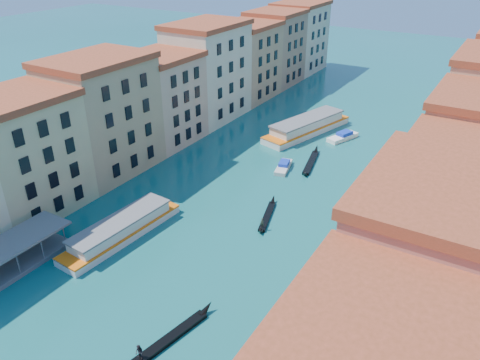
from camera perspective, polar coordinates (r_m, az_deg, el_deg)
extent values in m
cube|color=tan|center=(74.80, -24.93, 2.43)|extent=(12.00, 15.00, 17.00)
cube|color=brown|center=(71.82, -26.36, 8.92)|extent=(12.80, 15.40, 1.00)
cube|color=tan|center=(83.44, -16.33, 7.19)|extent=(12.00, 17.00, 19.00)
cube|color=brown|center=(80.67, -17.29, 13.84)|extent=(12.80, 17.40, 1.00)
cube|color=tan|center=(94.35, -9.47, 9.48)|extent=(12.00, 14.00, 16.50)
cube|color=brown|center=(92.04, -9.90, 14.65)|extent=(12.80, 14.40, 1.00)
cube|color=beige|center=(106.00, -3.93, 12.80)|extent=(12.00, 18.00, 20.00)
cube|color=brown|center=(103.80, -4.13, 18.41)|extent=(12.80, 18.40, 1.00)
cube|color=tan|center=(120.22, 0.81, 14.04)|extent=(12.00, 16.00, 17.50)
cube|color=brown|center=(118.36, 0.84, 18.40)|extent=(12.80, 16.40, 1.00)
cube|color=#9A7356|center=(133.40, 4.29, 15.57)|extent=(12.00, 15.00, 18.50)
cube|color=brown|center=(131.70, 4.45, 19.72)|extent=(12.80, 15.40, 1.00)
cube|color=beige|center=(147.53, 7.25, 16.71)|extent=(12.00, 17.00, 19.00)
cube|color=brown|center=(145.98, 7.50, 20.56)|extent=(12.80, 17.40, 1.00)
cube|color=brown|center=(28.61, 17.77, -17.63)|extent=(12.80, 15.40, 1.00)
cube|color=#AC614D|center=(45.95, 21.57, -11.74)|extent=(12.00, 17.00, 19.00)
cube|color=brown|center=(40.70, 23.99, -0.71)|extent=(12.80, 17.40, 1.00)
cube|color=beige|center=(59.62, 24.34, -4.10)|extent=(12.00, 14.00, 16.50)
cube|color=brown|center=(55.89, 26.06, 3.57)|extent=(12.80, 14.40, 1.00)
cube|color=#AA6F4E|center=(72.78, 26.29, 1.89)|extent=(12.00, 16.00, 18.00)
cube|color=#A79F87|center=(86.90, 20.91, 0.78)|extent=(4.00, 140.00, 1.00)
cube|color=maroon|center=(51.15, 11.50, -15.00)|extent=(3.20, 15.30, 0.25)
cylinder|color=slate|center=(49.05, 7.49, -19.37)|extent=(0.12, 0.12, 3.00)
cylinder|color=slate|center=(56.13, 11.87, -12.54)|extent=(0.12, 0.12, 3.00)
cube|color=maroon|center=(63.15, 16.49, -6.40)|extent=(3.20, 12.60, 0.25)
cylinder|color=slate|center=(60.87, 13.92, -9.18)|extent=(0.12, 0.12, 3.00)
cylinder|color=slate|center=(67.67, 16.18, -5.39)|extent=(0.12, 0.12, 3.00)
cube|color=slate|center=(65.98, -26.31, -9.66)|extent=(5.00, 16.00, 0.60)
cube|color=slate|center=(64.24, -26.90, -7.37)|extent=(5.40, 16.40, 0.30)
cylinder|color=brown|center=(54.20, 8.15, -14.15)|extent=(0.24, 0.24, 3.20)
cylinder|color=brown|center=(54.76, 9.17, -13.73)|extent=(0.24, 0.24, 3.20)
cylinder|color=brown|center=(55.33, 10.17, -13.31)|extent=(0.24, 0.24, 3.20)
cylinder|color=brown|center=(64.79, 13.15, -6.79)|extent=(0.24, 0.24, 3.20)
cylinder|color=brown|center=(65.47, 13.94, -6.49)|extent=(0.24, 0.24, 3.20)
cylinder|color=brown|center=(66.17, 14.71, -6.20)|extent=(0.24, 0.24, 3.20)
cylinder|color=brown|center=(79.97, 17.38, -0.33)|extent=(0.24, 0.24, 3.20)
cylinder|color=brown|center=(80.74, 17.98, -0.15)|extent=(0.24, 0.24, 3.20)
cylinder|color=brown|center=(81.53, 18.56, 0.03)|extent=(0.24, 0.24, 3.20)
cylinder|color=brown|center=(68.89, -25.00, -6.66)|extent=(0.24, 0.24, 3.20)
cube|color=silver|center=(67.19, -14.18, -6.31)|extent=(5.59, 19.24, 1.14)
cube|color=silver|center=(66.52, -14.30, -5.42)|extent=(4.85, 15.42, 1.52)
cube|color=slate|center=(66.05, -14.39, -4.77)|extent=(5.17, 15.92, 0.24)
cube|color=orange|center=(66.91, -14.23, -5.93)|extent=(5.64, 19.25, 0.24)
cube|color=silver|center=(100.23, 8.15, 6.07)|extent=(11.08, 23.36, 1.37)
cube|color=silver|center=(99.70, 8.21, 6.87)|extent=(9.31, 18.81, 1.83)
cube|color=slate|center=(99.33, 8.25, 7.45)|extent=(9.79, 19.45, 0.29)
cube|color=orange|center=(100.01, 8.17, 6.41)|extent=(11.14, 23.38, 0.29)
cube|color=black|center=(69.66, 3.33, -4.43)|extent=(3.21, 8.11, 0.41)
cone|color=black|center=(73.29, 4.06, -2.38)|extent=(1.29, 1.97, 1.52)
cone|color=black|center=(65.80, 2.51, -6.28)|extent=(1.20, 1.67, 1.34)
imported|color=#272F24|center=(66.30, 2.73, -5.28)|extent=(0.65, 0.52, 1.56)
cube|color=black|center=(51.63, -8.41, -18.46)|extent=(2.89, 9.37, 0.47)
cone|color=black|center=(53.72, -4.10, -15.33)|extent=(1.31, 2.22, 1.74)
imported|color=#272227|center=(49.33, -12.18, -19.86)|extent=(0.98, 0.83, 1.79)
cube|color=black|center=(86.58, 8.62, 2.11)|extent=(3.27, 9.88, 0.49)
cone|color=black|center=(91.33, 9.30, 3.75)|extent=(1.43, 2.36, 1.84)
cone|color=black|center=(81.59, 7.91, 0.74)|extent=(1.35, 1.99, 1.62)
cube|color=beige|center=(83.95, 5.31, 1.56)|extent=(3.31, 6.50, 0.71)
cube|color=#1634B7|center=(84.07, 5.40, 2.07)|extent=(2.16, 2.96, 0.62)
cube|color=white|center=(98.41, 12.40, 5.11)|extent=(4.73, 7.68, 0.84)
cube|color=#1634B7|center=(98.53, 12.64, 5.57)|extent=(2.87, 3.61, 0.73)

